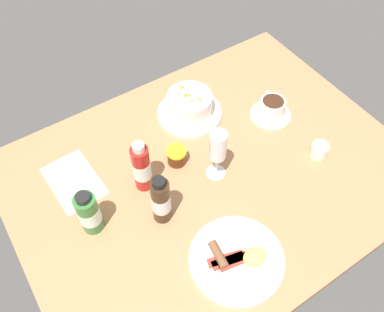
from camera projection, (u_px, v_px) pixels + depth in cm
name	position (u px, v px, depth cm)	size (l,w,h in cm)	color
ground_plane	(211.00, 175.00, 118.27)	(110.00, 84.00, 3.00)	#A8754C
porridge_bowl	(190.00, 106.00, 127.31)	(20.40, 20.40, 8.94)	white
cutlery_setting	(74.00, 182.00, 114.68)	(13.30, 19.36, 0.90)	white
coffee_cup	(272.00, 109.00, 128.05)	(12.87, 12.87, 6.34)	white
creamer_jug	(319.00, 150.00, 119.20)	(5.06, 5.78, 4.77)	white
wine_glass	(218.00, 148.00, 107.83)	(5.62, 5.62, 16.87)	white
jam_jar	(177.00, 156.00, 117.26)	(5.75, 5.75, 5.08)	#50230D
sauce_bottle_red	(142.00, 168.00, 108.00)	(4.91, 4.91, 17.70)	#B21E19
sauce_bottle_brown	(161.00, 201.00, 102.31)	(4.95, 4.95, 16.91)	#382314
sauce_bottle_green	(89.00, 213.00, 101.36)	(5.60, 5.60, 14.63)	#337233
breakfast_plate	(237.00, 259.00, 100.13)	(23.50, 23.50, 3.70)	white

